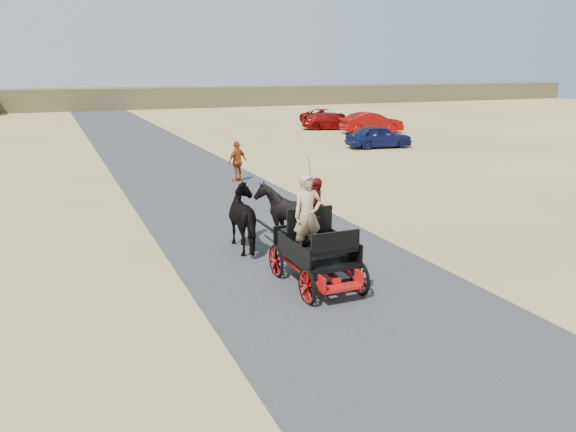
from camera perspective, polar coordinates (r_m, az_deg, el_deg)
name	(u,v)px	position (r m, az deg, el deg)	size (l,w,h in m)	color
ground	(386,327)	(10.89, 9.88, -11.02)	(140.00, 140.00, 0.00)	tan
road	(386,326)	(10.88, 9.88, -10.99)	(6.00, 140.00, 0.01)	#38383A
ridge_far	(95,99)	(70.45, -18.99, 11.19)	(140.00, 6.00, 2.40)	brown
carriage	(316,269)	(12.56, 2.88, -5.43)	(1.30, 2.40, 0.72)	black
horse_left	(248,218)	(14.86, -4.07, -0.25)	(0.91, 2.01, 1.70)	black
horse_right	(286,214)	(15.24, -0.16, 0.17)	(1.37, 1.54, 1.70)	black
driver_man	(308,215)	(12.14, 2.00, 0.10)	(0.66, 0.43, 1.80)	tan
passenger_woman	(317,212)	(12.86, 2.98, 0.41)	(0.77, 0.60, 1.58)	#660C0F
pedestrian	(237,161)	(24.00, -5.17, 5.56)	(1.01, 0.42, 1.73)	#AC3F13
car_a	(379,137)	(34.65, 9.21, 7.98)	(1.61, 4.01, 1.37)	navy
car_b	(371,123)	(42.54, 8.47, 9.35)	(1.62, 4.64, 1.53)	maroon
car_c	(330,121)	(44.75, 4.27, 9.58)	(1.80, 4.43, 1.28)	maroon
car_d	(324,116)	(49.92, 3.68, 10.11)	(2.07, 4.49, 1.25)	maroon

